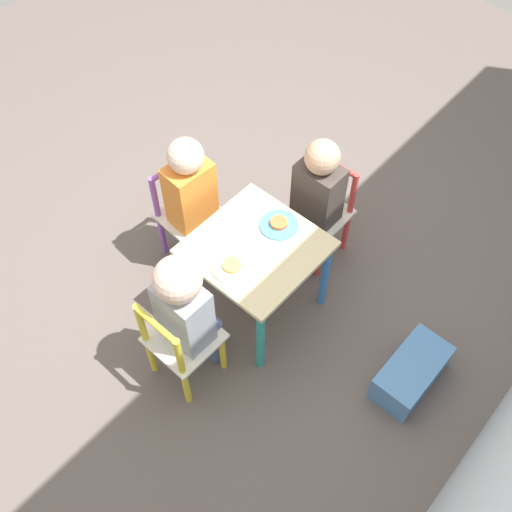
# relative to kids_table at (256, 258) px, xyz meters

# --- Properties ---
(ground_plane) EXTENTS (6.00, 6.00, 0.00)m
(ground_plane) POSITION_rel_kids_table_xyz_m (0.00, 0.00, -0.37)
(ground_plane) COLOR #5B514C
(kids_table) EXTENTS (0.50, 0.50, 0.45)m
(kids_table) POSITION_rel_kids_table_xyz_m (0.00, 0.00, 0.00)
(kids_table) COLOR beige
(kids_table) RESTS_ON ground_plane
(chair_red) EXTENTS (0.26, 0.26, 0.52)m
(chair_red) POSITION_rel_kids_table_xyz_m (-0.46, -0.00, -0.12)
(chair_red) COLOR silver
(chair_red) RESTS_ON ground_plane
(chair_yellow) EXTENTS (0.26, 0.26, 0.52)m
(chair_yellow) POSITION_rel_kids_table_xyz_m (0.46, -0.00, -0.12)
(chair_yellow) COLOR silver
(chair_yellow) RESTS_ON ground_plane
(chair_purple) EXTENTS (0.28, 0.28, 0.52)m
(chair_purple) POSITION_rel_kids_table_xyz_m (-0.03, -0.45, -0.12)
(chair_purple) COLOR silver
(chair_purple) RESTS_ON ground_plane
(child_left) EXTENTS (0.21, 0.20, 0.73)m
(child_left) POSITION_rel_kids_table_xyz_m (-0.39, -0.00, 0.06)
(child_left) COLOR #4C608E
(child_left) RESTS_ON ground_plane
(child_right) EXTENTS (0.23, 0.20, 0.76)m
(child_right) POSITION_rel_kids_table_xyz_m (0.40, -0.00, 0.10)
(child_right) COLOR #4C608E
(child_right) RESTS_ON ground_plane
(child_front) EXTENTS (0.21, 0.22, 0.75)m
(child_front) POSITION_rel_kids_table_xyz_m (-0.03, -0.39, 0.07)
(child_front) COLOR #7A6B5B
(child_front) RESTS_ON ground_plane
(plate_left) EXTENTS (0.16, 0.16, 0.03)m
(plate_left) POSITION_rel_kids_table_xyz_m (-0.14, 0.00, 0.09)
(plate_left) COLOR #4C9EE0
(plate_left) RESTS_ON kids_table
(plate_right) EXTENTS (0.16, 0.16, 0.03)m
(plate_right) POSITION_rel_kids_table_xyz_m (0.14, 0.00, 0.09)
(plate_right) COLOR white
(plate_right) RESTS_ON kids_table
(storage_bin) EXTENTS (0.36, 0.18, 0.15)m
(storage_bin) POSITION_rel_kids_table_xyz_m (-0.15, 0.74, -0.30)
(storage_bin) COLOR #4C7FB7
(storage_bin) RESTS_ON ground_plane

